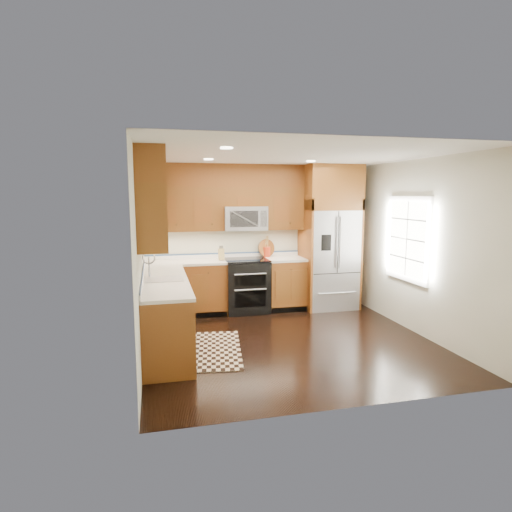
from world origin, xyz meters
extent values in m
plane|color=black|center=(0.00, 0.00, 0.00)|extent=(4.00, 4.00, 0.00)
cube|color=beige|center=(0.00, 2.00, 1.30)|extent=(4.00, 0.02, 2.60)
cube|color=beige|center=(-2.00, 0.00, 1.30)|extent=(0.02, 4.00, 2.60)
cube|color=beige|center=(2.00, 0.00, 1.30)|extent=(0.02, 4.00, 2.60)
cube|color=white|center=(1.98, 0.20, 1.40)|extent=(0.04, 1.10, 1.30)
cube|color=white|center=(1.97, 0.20, 1.40)|extent=(0.02, 0.95, 1.15)
cube|color=brown|center=(-1.31, 1.70, 0.45)|extent=(1.37, 0.60, 0.90)
cube|color=brown|center=(0.49, 1.70, 0.45)|extent=(0.72, 0.60, 0.90)
cube|color=brown|center=(-1.70, 0.20, 0.45)|extent=(0.60, 2.40, 0.90)
cube|color=silver|center=(-0.57, 1.70, 0.92)|extent=(2.85, 0.62, 0.04)
cube|color=silver|center=(-1.70, 0.20, 0.92)|extent=(0.62, 2.40, 0.04)
cube|color=brown|center=(-0.57, 1.83, 1.83)|extent=(2.85, 0.33, 0.75)
cube|color=brown|center=(-1.83, 0.20, 1.83)|extent=(0.33, 2.40, 0.75)
cube|color=brown|center=(-0.57, 1.83, 2.40)|extent=(2.85, 0.33, 0.40)
cube|color=brown|center=(-1.83, 0.20, 2.40)|extent=(0.33, 2.40, 0.40)
cube|color=black|center=(-0.25, 1.67, 0.46)|extent=(0.76, 0.64, 0.92)
cube|color=black|center=(-0.25, 1.67, 0.94)|extent=(0.76, 0.60, 0.02)
cube|color=black|center=(-0.25, 1.35, 0.62)|extent=(0.55, 0.01, 0.18)
cube|color=black|center=(-0.25, 1.35, 0.30)|extent=(0.55, 0.01, 0.28)
cylinder|color=#B2B2B7|center=(-0.25, 1.33, 0.74)|extent=(0.55, 0.02, 0.02)
cylinder|color=#B2B2B7|center=(-0.25, 1.33, 0.47)|extent=(0.55, 0.02, 0.02)
cube|color=#B2B2B7|center=(-0.25, 1.80, 1.66)|extent=(0.76, 0.40, 0.42)
cube|color=black|center=(-0.30, 1.60, 1.66)|extent=(0.50, 0.01, 0.28)
cube|color=#B2B2B7|center=(1.30, 1.63, 0.90)|extent=(0.90, 0.74, 1.80)
cube|color=black|center=(1.30, 1.26, 1.25)|extent=(0.01, 0.01, 1.08)
cube|color=black|center=(1.08, 1.25, 1.25)|extent=(0.18, 0.01, 0.28)
cube|color=brown|center=(0.83, 1.63, 1.00)|extent=(0.04, 0.74, 2.00)
cube|color=brown|center=(1.77, 1.63, 1.00)|extent=(0.04, 0.74, 2.00)
cube|color=brown|center=(1.30, 1.63, 2.20)|extent=(0.98, 0.74, 0.80)
cube|color=#B2B2B7|center=(-1.70, 0.20, 0.95)|extent=(0.50, 0.42, 0.02)
cylinder|color=#B2B2B7|center=(-1.90, 0.42, 1.08)|extent=(0.02, 0.02, 0.28)
torus|color=#B2B2B7|center=(-1.90, 0.34, 1.22)|extent=(0.18, 0.02, 0.18)
cube|color=black|center=(-1.17, -0.11, 0.01)|extent=(1.08, 1.59, 0.01)
cube|color=tan|center=(-0.69, 1.70, 1.04)|extent=(0.09, 0.13, 0.20)
cylinder|color=#A42C14|center=(0.19, 1.92, 1.03)|extent=(0.14, 0.14, 0.18)
cylinder|color=brown|center=(0.19, 1.94, 0.95)|extent=(0.40, 0.40, 0.02)
camera|label=1|loc=(-1.81, -5.62, 2.08)|focal=30.00mm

